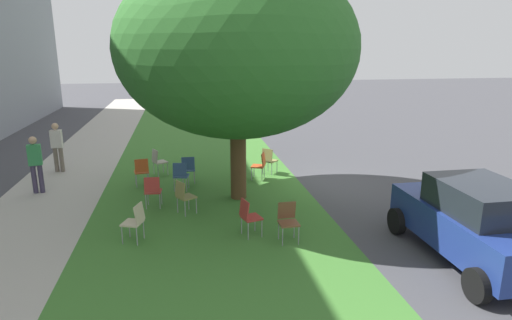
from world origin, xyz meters
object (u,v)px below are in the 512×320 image
chair_7 (181,174)px  chair_8 (184,195)px  parked_car (475,221)px  pedestrian_1 (36,162)px  chair_9 (288,219)px  chair_0 (260,164)px  chair_6 (188,168)px  chair_4 (142,170)px  chair_10 (153,189)px  chair_2 (269,159)px  chair_1 (158,160)px  pedestrian_0 (57,145)px  chair_5 (135,220)px  street_tree (237,49)px  chair_3 (249,215)px

chair_7 → chair_8: size_ratio=1.00×
chair_7 → parked_car: 7.85m
pedestrian_1 → chair_9: bearing=-124.4°
chair_8 → pedestrian_1: 4.85m
chair_0 → chair_6: (-0.04, 2.29, 0.00)m
chair_4 → chair_10: size_ratio=1.00×
chair_2 → chair_4: bearing=98.7°
chair_0 → chair_1: same height
pedestrian_1 → chair_7: bearing=-97.3°
chair_4 → chair_7: 1.34m
chair_1 → chair_7: bearing=-157.7°
chair_8 → chair_10: same height
chair_0 → pedestrian_0: 6.94m
chair_9 → parked_car: size_ratio=0.24×
chair_1 → parked_car: bearing=-137.8°
chair_5 → pedestrian_0: pedestrian_0 is taller
street_tree → chair_4: (1.53, 2.78, -3.60)m
chair_4 → chair_5: same height
chair_0 → chair_5: (-4.05, 3.52, 0.00)m
chair_7 → chair_0: bearing=-74.4°
street_tree → chair_2: bearing=-31.3°
chair_5 → chair_8: (1.48, -1.07, 0.00)m
chair_7 → pedestrian_0: 4.95m
parked_car → chair_10: bearing=57.9°
chair_5 → chair_6: same height
chair_7 → chair_9: (-3.87, -2.30, 0.00)m
chair_9 → pedestrian_0: (6.63, 6.39, 0.41)m
street_tree → pedestrian_0: (3.64, 5.70, -3.19)m
chair_3 → chair_4: same height
parked_car → pedestrian_0: 12.74m
chair_5 → pedestrian_0: (6.11, 3.09, 0.41)m
chair_2 → chair_6: bearing=102.9°
chair_3 → chair_7: bearing=23.1°
street_tree → chair_9: street_tree is taller
chair_8 → parked_car: (-3.49, -5.65, 0.32)m
street_tree → chair_3: size_ratio=7.34×
chair_3 → pedestrian_1: (4.02, 5.61, 0.41)m
street_tree → chair_7: size_ratio=7.34×
chair_3 → pedestrian_0: 8.40m
pedestrian_0 → chair_0: bearing=-107.3°
chair_10 → parked_car: bearing=-122.1°
chair_2 → chair_10: 4.48m
chair_5 → pedestrian_0: bearing=26.8°
chair_3 → chair_5: bearing=86.6°
chair_4 → pedestrian_1: bearing=92.4°
chair_8 → pedestrian_1: (2.40, 4.19, 0.41)m
chair_3 → chair_8: (1.63, 1.41, 0.00)m
chair_2 → chair_5: bearing=139.7°
chair_1 → chair_7: (-1.77, -0.73, 0.00)m
chair_10 → parked_car: parked_car is taller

